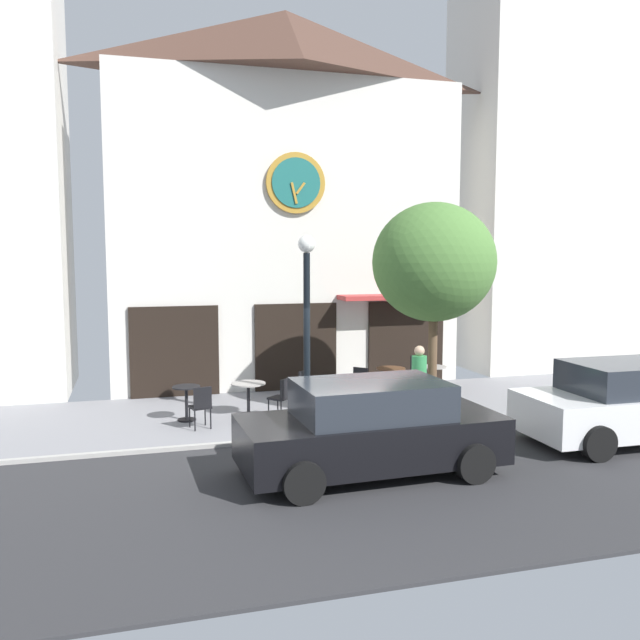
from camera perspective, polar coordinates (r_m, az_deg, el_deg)
ground_plane at (r=12.73m, az=2.29°, el=-10.86°), size 24.14×10.42×0.13m
clock_building at (r=18.30m, az=-2.92°, el=10.76°), size 9.48×3.21×10.09m
neighbor_building_right at (r=22.67m, az=19.38°, el=13.92°), size 5.74×3.25×13.86m
street_lamp at (r=13.62m, az=-1.16°, el=-0.90°), size 0.36×0.36×4.00m
street_tree at (r=14.57m, az=9.92°, el=4.94°), size 2.74×2.47×4.74m
cafe_table_center_left at (r=14.59m, az=-11.56°, el=-6.70°), size 0.60×0.60×0.76m
cafe_table_center_right at (r=14.86m, az=-6.26°, el=-6.19°), size 0.77×0.77×0.73m
cafe_table_near_door at (r=15.00m, az=1.90°, el=-6.10°), size 0.73×0.73×0.74m
cafe_table_near_curb at (r=16.52m, az=6.19°, el=-4.93°), size 0.72×0.72×0.77m
cafe_table_leftmost at (r=16.97m, az=9.85°, el=-4.80°), size 0.66×0.66×0.76m
cafe_chair_under_awning at (r=17.75m, az=8.58°, el=-4.27°), size 0.47×0.47×0.90m
cafe_chair_curbside at (r=14.48m, az=-3.30°, el=-6.53°), size 0.56×0.56×0.90m
cafe_chair_facing_wall at (r=15.71m, az=3.39°, el=-5.54°), size 0.57×0.57×0.90m
cafe_chair_left_end at (r=15.31m, az=-1.10°, el=-5.84°), size 0.56×0.56×0.90m
cafe_chair_right_end at (r=13.83m, az=-10.31°, el=-7.22°), size 0.48×0.48×0.90m
pedestrian_green at (r=14.23m, az=8.62°, el=-5.45°), size 0.45×0.45×1.67m
parked_car_black at (r=10.93m, az=4.45°, el=-9.44°), size 4.36×2.13×1.55m
parked_car_white at (r=14.08m, az=25.47°, el=-6.50°), size 4.33×2.07×1.55m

